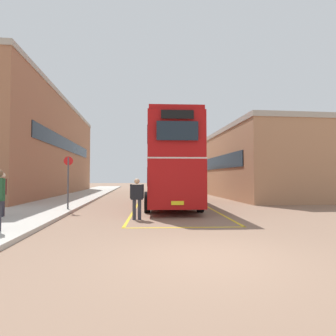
# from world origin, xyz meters

# --- Properties ---
(ground_plane) EXTENTS (135.60, 135.60, 0.00)m
(ground_plane) POSITION_xyz_m (0.00, 14.40, 0.00)
(ground_plane) COLOR #846651
(sidewalk_left) EXTENTS (4.00, 57.60, 0.14)m
(sidewalk_left) POSITION_xyz_m (-6.50, 16.80, 0.07)
(sidewalk_left) COLOR #B2ADA3
(sidewalk_left) RESTS_ON ground
(brick_building_left) EXTENTS (5.62, 24.50, 9.03)m
(brick_building_left) POSITION_xyz_m (-10.85, 21.67, 4.52)
(brick_building_left) COLOR #9E6647
(brick_building_left) RESTS_ON ground
(depot_building_right) EXTENTS (7.20, 13.84, 5.76)m
(depot_building_right) POSITION_xyz_m (9.04, 17.08, 2.88)
(depot_building_right) COLOR #AD7A56
(depot_building_right) RESTS_ON ground
(double_decker_bus) EXTENTS (3.26, 10.79, 4.75)m
(double_decker_bus) POSITION_xyz_m (0.50, 10.83, 2.51)
(double_decker_bus) COLOR black
(double_decker_bus) RESTS_ON ground
(single_deck_bus) EXTENTS (3.34, 8.47, 3.02)m
(single_deck_bus) POSITION_xyz_m (2.06, 28.55, 1.64)
(single_deck_bus) COLOR black
(single_deck_bus) RESTS_ON ground
(pedestrian_boarding) EXTENTS (0.55, 0.26, 1.63)m
(pedestrian_boarding) POSITION_xyz_m (-1.46, 5.38, 0.94)
(pedestrian_boarding) COLOR #2D2D38
(pedestrian_boarding) RESTS_ON ground
(pedestrian_waiting_near) EXTENTS (0.34, 0.57, 1.73)m
(pedestrian_waiting_near) POSITION_xyz_m (-6.74, 5.88, 1.15)
(pedestrian_waiting_near) COLOR #2D2D38
(pedestrian_waiting_near) RESTS_ON sidewalk_left
(bus_stop_sign) EXTENTS (0.44, 0.08, 2.57)m
(bus_stop_sign) POSITION_xyz_m (-4.82, 8.27, 1.69)
(bus_stop_sign) COLOR #4C4C51
(bus_stop_sign) RESTS_ON sidewalk_left
(bay_marking_yellow) EXTENTS (4.92, 12.90, 0.01)m
(bay_marking_yellow) POSITION_xyz_m (0.44, 8.87, 0.00)
(bay_marking_yellow) COLOR gold
(bay_marking_yellow) RESTS_ON ground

